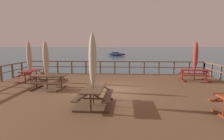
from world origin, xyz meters
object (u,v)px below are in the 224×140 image
object	(u,v)px
picnic_table_back_left	(31,73)
patio_umbrella_tall_back_left	(29,56)
picnic_table_mid_left	(48,79)
picnic_table_mid_right	(194,73)
patio_umbrella_tall_back_right	(46,59)
patio_umbrella_short_mid	(93,60)
patio_umbrella_short_back	(196,56)
sailboat_distant	(116,54)
picnic_table_front_left	(95,92)

from	to	relation	value
picnic_table_back_left	patio_umbrella_tall_back_left	bearing A→B (deg)	162.13
picnic_table_mid_left	picnic_table_back_left	size ratio (longest dim) A/B	1.07
picnic_table_mid_right	patio_umbrella_tall_back_right	world-z (taller)	patio_umbrella_tall_back_right
picnic_table_mid_left	patio_umbrella_short_mid	world-z (taller)	patio_umbrella_short_mid
patio_umbrella_tall_back_left	picnic_table_mid_left	bearing A→B (deg)	-43.38
patio_umbrella_short_back	picnic_table_back_left	bearing A→B (deg)	-175.85
patio_umbrella_short_back	patio_umbrella_short_mid	bearing A→B (deg)	-139.10
picnic_table_back_left	sailboat_distant	size ratio (longest dim) A/B	0.23
patio_umbrella_tall_back_right	picnic_table_back_left	bearing A→B (deg)	134.18
sailboat_distant	picnic_table_mid_left	bearing A→B (deg)	-93.33
patio_umbrella_tall_back_right	patio_umbrella_short_back	size ratio (longest dim) A/B	0.99
patio_umbrella_tall_back_right	patio_umbrella_short_mid	bearing A→B (deg)	-40.49
picnic_table_front_left	sailboat_distant	xyz separation A→B (m)	(-0.40, 47.99, -0.84)
picnic_table_front_left	patio_umbrella_tall_back_right	distance (m)	4.21
picnic_table_back_left	patio_umbrella_short_back	world-z (taller)	patio_umbrella_short_back
picnic_table_back_left	patio_umbrella_tall_back_right	world-z (taller)	patio_umbrella_tall_back_right
picnic_table_mid_right	patio_umbrella_short_back	size ratio (longest dim) A/B	0.76
picnic_table_mid_right	patio_umbrella_tall_back_left	distance (m)	11.39
picnic_table_mid_right	sailboat_distant	size ratio (longest dim) A/B	0.27
patio_umbrella_short_back	patio_umbrella_tall_back_left	xyz separation A→B (m)	(-11.28, -0.80, 0.00)
picnic_table_mid_left	picnic_table_back_left	xyz separation A→B (m)	(-2.01, 1.94, -0.01)
picnic_table_front_left	sailboat_distant	bearing A→B (deg)	90.47
patio_umbrella_tall_back_left	sailboat_distant	xyz separation A→B (m)	(4.70, 43.36, -2.01)
picnic_table_back_left	picnic_table_front_left	bearing A→B (deg)	-42.46
picnic_table_front_left	picnic_table_back_left	bearing A→B (deg)	137.54
patio_umbrella_short_mid	patio_umbrella_short_back	size ratio (longest dim) A/B	1.09
picnic_table_mid_left	patio_umbrella_tall_back_left	world-z (taller)	patio_umbrella_tall_back_left
picnic_table_front_left	sailboat_distant	size ratio (longest dim) A/B	0.27
picnic_table_back_left	sailboat_distant	world-z (taller)	sailboat_distant
patio_umbrella_short_back	patio_umbrella_tall_back_left	world-z (taller)	patio_umbrella_tall_back_left
picnic_table_front_left	picnic_table_mid_right	world-z (taller)	same
picnic_table_back_left	patio_umbrella_short_back	distance (m)	11.32
picnic_table_front_left	patio_umbrella_tall_back_right	size ratio (longest dim) A/B	0.77
picnic_table_mid_left	patio_umbrella_tall_back_right	xyz separation A→B (m)	(-0.06, -0.07, 1.16)
picnic_table_mid_right	patio_umbrella_tall_back_right	distance (m)	9.79
patio_umbrella_short_back	picnic_table_mid_left	bearing A→B (deg)	-163.37
picnic_table_front_left	patio_umbrella_tall_back_right	world-z (taller)	patio_umbrella_tall_back_right
picnic_table_mid_left	patio_umbrella_tall_back_left	bearing A→B (deg)	136.62
patio_umbrella_short_mid	picnic_table_mid_left	bearing A→B (deg)	138.19
picnic_table_front_left	picnic_table_back_left	xyz separation A→B (m)	(-5.04, 4.61, -0.01)
picnic_table_mid_left	picnic_table_mid_right	bearing A→B (deg)	16.88
sailboat_distant	patio_umbrella_tall_back_right	bearing A→B (deg)	-93.40
picnic_table_mid_right	patio_umbrella_short_back	xyz separation A→B (m)	(-0.01, -0.05, 1.17)
picnic_table_front_left	picnic_table_back_left	world-z (taller)	same
patio_umbrella_tall_back_right	picnic_table_mid_left	bearing A→B (deg)	46.46
picnic_table_mid_left	sailboat_distant	distance (m)	45.40
picnic_table_front_left	patio_umbrella_tall_back_left	xyz separation A→B (m)	(-5.10, 4.63, 1.17)
picnic_table_mid_right	picnic_table_back_left	world-z (taller)	same
picnic_table_mid_left	patio_umbrella_short_back	world-z (taller)	patio_umbrella_short_back
picnic_table_front_left	patio_umbrella_short_mid	distance (m)	1.32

